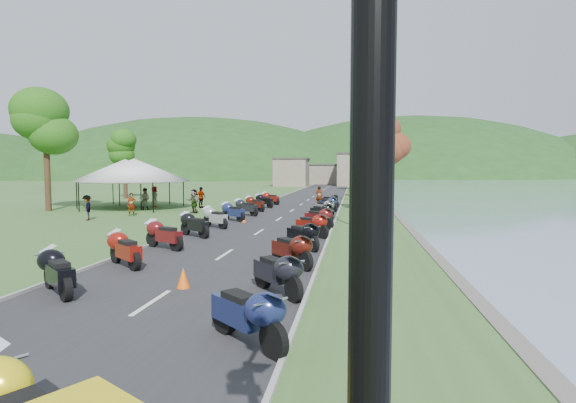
{
  "coord_description": "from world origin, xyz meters",
  "views": [
    {
      "loc": [
        4.66,
        -5.72,
        3.12
      ],
      "look_at": [
        0.92,
        19.6,
        1.3
      ],
      "focal_mm": 28.0,
      "sensor_mm": 36.0,
      "label": 1
    }
  ],
  "objects_px": {
    "pedestrian_b": "(145,210)",
    "pedestrian_c": "(87,220)",
    "streetlamp_near": "(369,362)",
    "vendor_tent_main": "(134,184)",
    "pedestrian_a": "(132,216)"
  },
  "relations": [
    {
      "from": "streetlamp_near",
      "to": "vendor_tent_main",
      "type": "xyz_separation_m",
      "value": [
        -17.31,
        31.98,
        -0.5
      ]
    },
    {
      "from": "streetlamp_near",
      "to": "pedestrian_c",
      "type": "xyz_separation_m",
      "value": [
        -16.32,
        23.98,
        -2.5
      ]
    },
    {
      "from": "vendor_tent_main",
      "to": "pedestrian_a",
      "type": "height_order",
      "value": "vendor_tent_main"
    },
    {
      "from": "streetlamp_near",
      "to": "pedestrian_b",
      "type": "distance_m",
      "value": 35.28
    },
    {
      "from": "pedestrian_c",
      "to": "streetlamp_near",
      "type": "bearing_deg",
      "value": 3.52
    },
    {
      "from": "streetlamp_near",
      "to": "pedestrian_b",
      "type": "xyz_separation_m",
      "value": [
        -16.13,
        31.28,
        -2.5
      ]
    },
    {
      "from": "pedestrian_c",
      "to": "vendor_tent_main",
      "type": "bearing_deg",
      "value": 156.32
    },
    {
      "from": "pedestrian_a",
      "to": "pedestrian_c",
      "type": "height_order",
      "value": "pedestrian_c"
    },
    {
      "from": "pedestrian_a",
      "to": "pedestrian_b",
      "type": "xyz_separation_m",
      "value": [
        -1.22,
        4.4,
        0.0
      ]
    },
    {
      "from": "streetlamp_near",
      "to": "vendor_tent_main",
      "type": "distance_m",
      "value": 36.37
    },
    {
      "from": "streetlamp_near",
      "to": "pedestrian_a",
      "type": "bearing_deg",
      "value": 119.04
    },
    {
      "from": "streetlamp_near",
      "to": "pedestrian_c",
      "type": "distance_m",
      "value": 29.11
    },
    {
      "from": "vendor_tent_main",
      "to": "pedestrian_b",
      "type": "height_order",
      "value": "vendor_tent_main"
    },
    {
      "from": "pedestrian_b",
      "to": "pedestrian_c",
      "type": "height_order",
      "value": "pedestrian_b"
    },
    {
      "from": "streetlamp_near",
      "to": "pedestrian_b",
      "type": "relative_size",
      "value": 2.94
    }
  ]
}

